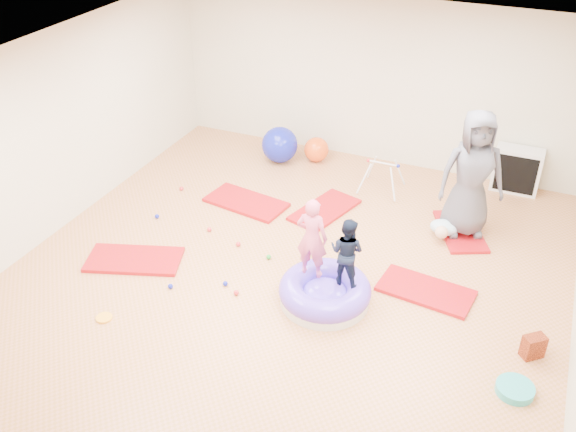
% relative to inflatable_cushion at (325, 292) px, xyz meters
% --- Properties ---
extents(room, '(7.01, 8.01, 2.81)m').
position_rel_inflatable_cushion_xyz_m(room, '(-0.64, 0.04, 1.26)').
color(room, '#BE7A55').
rests_on(room, ground).
extents(gym_mat_front_left, '(1.40, 1.00, 0.05)m').
position_rel_inflatable_cushion_xyz_m(gym_mat_front_left, '(-2.67, -0.23, -0.11)').
color(gym_mat_front_left, '#A61B00').
rests_on(gym_mat_front_left, ground).
extents(gym_mat_mid_left, '(1.34, 0.82, 0.05)m').
position_rel_inflatable_cushion_xyz_m(gym_mat_mid_left, '(-1.95, 1.74, -0.11)').
color(gym_mat_mid_left, '#A61B00').
rests_on(gym_mat_mid_left, ground).
extents(gym_mat_center_back, '(0.89, 1.27, 0.05)m').
position_rel_inflatable_cushion_xyz_m(gym_mat_center_back, '(-0.75, 2.01, -0.12)').
color(gym_mat_center_back, '#A61B00').
rests_on(gym_mat_center_back, ground).
extents(gym_mat_right, '(1.24, 0.72, 0.05)m').
position_rel_inflatable_cushion_xyz_m(gym_mat_right, '(1.12, 0.67, -0.12)').
color(gym_mat_right, '#A61B00').
rests_on(gym_mat_right, ground).
extents(gym_mat_rear_right, '(0.97, 1.23, 0.05)m').
position_rel_inflatable_cushion_xyz_m(gym_mat_rear_right, '(1.27, 2.24, -0.12)').
color(gym_mat_rear_right, '#A61B00').
rests_on(gym_mat_rear_right, ground).
extents(inflatable_cushion, '(1.15, 1.15, 0.36)m').
position_rel_inflatable_cushion_xyz_m(inflatable_cushion, '(0.00, 0.00, 0.00)').
color(inflatable_cushion, silver).
rests_on(inflatable_cushion, ground).
extents(child_pink, '(0.40, 0.27, 1.07)m').
position_rel_inflatable_cushion_xyz_m(child_pink, '(-0.23, 0.11, 0.73)').
color(child_pink, '#DC5879').
rests_on(child_pink, inflatable_cushion).
extents(child_navy, '(0.48, 0.40, 0.90)m').
position_rel_inflatable_cushion_xyz_m(child_navy, '(0.21, 0.12, 0.64)').
color(child_navy, black).
rests_on(child_navy, inflatable_cushion).
extents(adult_caregiver, '(1.06, 0.89, 1.85)m').
position_rel_inflatable_cushion_xyz_m(adult_caregiver, '(1.29, 2.24, 0.83)').
color(adult_caregiver, '#494851').
rests_on(adult_caregiver, gym_mat_rear_right).
extents(infant, '(0.40, 0.40, 0.23)m').
position_rel_inflatable_cushion_xyz_m(infant, '(1.05, 1.99, 0.02)').
color(infant, '#A2C8DB').
rests_on(infant, gym_mat_rear_right).
extents(ball_pit_balls, '(2.15, 2.31, 0.07)m').
position_rel_inflatable_cushion_xyz_m(ball_pit_balls, '(-1.87, 0.44, -0.11)').
color(ball_pit_balls, '#121AA4').
rests_on(ball_pit_balls, ground).
extents(exercise_ball_blue, '(0.62, 0.62, 0.62)m').
position_rel_inflatable_cushion_xyz_m(exercise_ball_blue, '(-2.06, 3.28, 0.17)').
color(exercise_ball_blue, '#121AA4').
rests_on(exercise_ball_blue, ground).
extents(exercise_ball_orange, '(0.43, 0.43, 0.43)m').
position_rel_inflatable_cushion_xyz_m(exercise_ball_orange, '(-1.48, 3.54, 0.07)').
color(exercise_ball_orange, '#E94E15').
rests_on(exercise_ball_orange, ground).
extents(infant_play_gym, '(0.66, 0.62, 0.50)m').
position_rel_inflatable_cushion_xyz_m(infant_play_gym, '(-0.15, 2.98, 0.19)').
color(infant_play_gym, silver).
rests_on(infant_play_gym, ground).
extents(cube_shelf, '(0.72, 0.36, 0.72)m').
position_rel_inflatable_cushion_xyz_m(cube_shelf, '(1.81, 3.83, 0.22)').
color(cube_shelf, silver).
rests_on(cube_shelf, ground).
extents(balance_disc, '(0.40, 0.40, 0.09)m').
position_rel_inflatable_cushion_xyz_m(balance_disc, '(2.35, -0.61, -0.10)').
color(balance_disc, teal).
rests_on(balance_disc, ground).
extents(backpack, '(0.28, 0.27, 0.28)m').
position_rel_inflatable_cushion_xyz_m(backpack, '(2.46, 0.02, -0.00)').
color(backpack, '#C33C14').
rests_on(backpack, ground).
extents(yellow_toy, '(0.20, 0.20, 0.03)m').
position_rel_inflatable_cushion_xyz_m(yellow_toy, '(-2.32, -1.36, -0.13)').
color(yellow_toy, '#FFA928').
rests_on(yellow_toy, ground).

